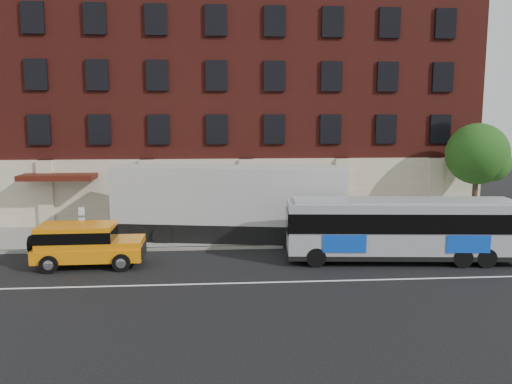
{
  "coord_description": "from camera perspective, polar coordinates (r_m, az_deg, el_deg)",
  "views": [
    {
      "loc": [
        -1.77,
        -19.46,
        6.63
      ],
      "look_at": [
        0.14,
        5.5,
        3.01
      ],
      "focal_mm": 35.89,
      "sensor_mm": 36.0,
      "label": 1
    }
  ],
  "objects": [
    {
      "name": "kerb",
      "position": [
        26.35,
        -0.39,
        -6.17
      ],
      "size": [
        60.0,
        0.25,
        0.15
      ],
      "primitive_type": "cube",
      "color": "gray",
      "rests_on": "ground"
    },
    {
      "name": "building",
      "position": [
        36.44,
        -1.63,
        9.73
      ],
      "size": [
        30.0,
        12.1,
        15.0
      ],
      "color": "#581B14",
      "rests_on": "sidewalk"
    },
    {
      "name": "street_tree",
      "position": [
        32.82,
        23.49,
        3.67
      ],
      "size": [
        3.6,
        3.6,
        6.2
      ],
      "color": "#3B2C1D",
      "rests_on": "sidewalk"
    },
    {
      "name": "sign_pole",
      "position": [
        26.98,
        -18.77,
        -3.27
      ],
      "size": [
        0.3,
        0.2,
        2.5
      ],
      "color": "gray",
      "rests_on": "ground"
    },
    {
      "name": "city_bus",
      "position": [
        24.69,
        15.99,
        -3.81
      ],
      "size": [
        10.84,
        3.23,
        2.92
      ],
      "color": "#989BA0",
      "rests_on": "ground"
    },
    {
      "name": "shipping_container",
      "position": [
        27.46,
        -3.04,
        -1.44
      ],
      "size": [
        12.5,
        4.58,
        4.08
      ],
      "color": "black",
      "rests_on": "ground"
    },
    {
      "name": "yellow_suv",
      "position": [
        24.33,
        -18.58,
        -5.33
      ],
      "size": [
        5.06,
        2.28,
        1.92
      ],
      "color": "orange",
      "rests_on": "ground"
    },
    {
      "name": "lane_line",
      "position": [
        21.11,
        0.66,
        -10.05
      ],
      "size": [
        60.0,
        0.12,
        0.01
      ],
      "primitive_type": "cube",
      "color": "white",
      "rests_on": "ground"
    },
    {
      "name": "ground",
      "position": [
        20.64,
        0.78,
        -10.5
      ],
      "size": [
        120.0,
        120.0,
        0.0
      ],
      "primitive_type": "plane",
      "color": "black",
      "rests_on": "ground"
    },
    {
      "name": "sidewalk",
      "position": [
        29.26,
        -0.8,
        -4.71
      ],
      "size": [
        60.0,
        6.0,
        0.15
      ],
      "primitive_type": "cube",
      "color": "gray",
      "rests_on": "ground"
    }
  ]
}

